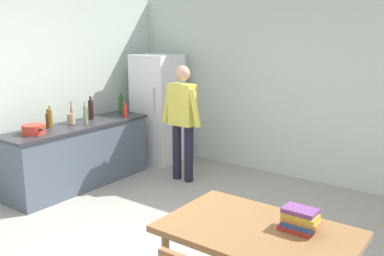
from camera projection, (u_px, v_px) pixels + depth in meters
ground_plane at (147, 248)px, 4.31m from camera, size 14.00×14.00×0.00m
wall_back at (279, 87)px, 6.37m from camera, size 6.40×0.12×2.70m
wall_left at (11, 94)px, 5.67m from camera, size 0.12×5.60×2.70m
kitchen_counter at (79, 155)px, 5.99m from camera, size 0.64×2.20×0.90m
refrigerator at (158, 109)px, 7.09m from camera, size 0.70×0.67×1.80m
person at (182, 116)px, 6.09m from camera, size 0.70×0.22×1.70m
dining_table at (258, 238)px, 3.12m from camera, size 1.40×0.90×0.75m
cooking_pot at (33, 129)px, 5.32m from camera, size 0.40×0.28×0.12m
utensil_jar at (71, 118)px, 5.92m from camera, size 0.11×0.11×0.32m
bottle_wine_dark at (91, 109)px, 6.20m from camera, size 0.08×0.08×0.34m
bottle_vinegar_tall at (85, 115)px, 5.86m from camera, size 0.06×0.06×0.32m
bottle_beer_brown at (48, 121)px, 5.63m from camera, size 0.06×0.06×0.26m
bottle_oil_amber at (50, 117)px, 5.79m from camera, size 0.06×0.06×0.28m
bottle_sauce_red at (125, 111)px, 6.32m from camera, size 0.06×0.06×0.24m
bottle_wine_green at (121, 105)px, 6.59m from camera, size 0.08×0.08×0.34m
book_stack at (300, 220)px, 3.07m from camera, size 0.28×0.20×0.16m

